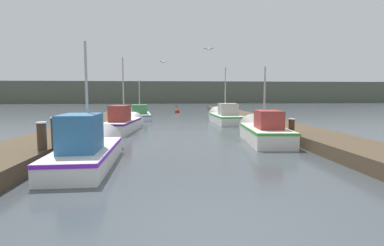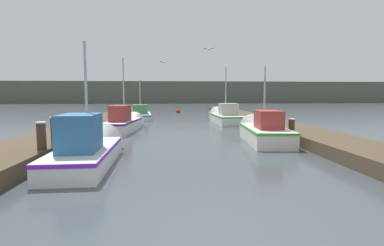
{
  "view_description": "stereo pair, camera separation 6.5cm",
  "coord_description": "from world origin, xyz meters",
  "px_view_note": "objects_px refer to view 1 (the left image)",
  "views": [
    {
      "loc": [
        -0.8,
        -4.3,
        2.16
      ],
      "look_at": [
        0.31,
        9.8,
        0.78
      ],
      "focal_mm": 28.0,
      "sensor_mm": 36.0,
      "label": 1
    },
    {
      "loc": [
        -0.73,
        -4.3,
        2.16
      ],
      "look_at": [
        0.31,
        9.8,
        0.78
      ],
      "focal_mm": 28.0,
      "sensor_mm": 36.0,
      "label": 2
    }
  ],
  "objects_px": {
    "fishing_boat_4": "(140,114)",
    "seagull_1": "(163,62)",
    "fishing_boat_1": "(263,131)",
    "fishing_boat_3": "(224,117)",
    "channel_buoy": "(177,111)",
    "mooring_piling_1": "(57,139)",
    "mooring_piling_0": "(42,143)",
    "seagull_lead": "(209,49)",
    "fishing_boat_2": "(125,122)",
    "mooring_piling_2": "(291,132)",
    "fishing_boat_0": "(90,148)"
  },
  "relations": [
    {
      "from": "mooring_piling_1",
      "to": "seagull_1",
      "type": "distance_m",
      "value": 12.03
    },
    {
      "from": "fishing_boat_2",
      "to": "mooring_piling_1",
      "type": "bearing_deg",
      "value": -91.78
    },
    {
      "from": "fishing_boat_4",
      "to": "seagull_1",
      "type": "height_order",
      "value": "seagull_1"
    },
    {
      "from": "mooring_piling_1",
      "to": "seagull_lead",
      "type": "relative_size",
      "value": 2.53
    },
    {
      "from": "fishing_boat_4",
      "to": "mooring_piling_0",
      "type": "bearing_deg",
      "value": -99.76
    },
    {
      "from": "fishing_boat_3",
      "to": "seagull_lead",
      "type": "distance_m",
      "value": 7.9
    },
    {
      "from": "fishing_boat_1",
      "to": "mooring_piling_0",
      "type": "xyz_separation_m",
      "value": [
        -8.14,
        -4.08,
        0.2
      ]
    },
    {
      "from": "fishing_boat_1",
      "to": "channel_buoy",
      "type": "xyz_separation_m",
      "value": [
        -3.35,
        21.09,
        -0.32
      ]
    },
    {
      "from": "fishing_boat_1",
      "to": "seagull_lead",
      "type": "xyz_separation_m",
      "value": [
        -2.2,
        2.44,
        4.01
      ]
    },
    {
      "from": "fishing_boat_0",
      "to": "seagull_lead",
      "type": "height_order",
      "value": "seagull_lead"
    },
    {
      "from": "fishing_boat_1",
      "to": "fishing_boat_3",
      "type": "bearing_deg",
      "value": 95.5
    },
    {
      "from": "seagull_1",
      "to": "fishing_boat_2",
      "type": "bearing_deg",
      "value": -152.69
    },
    {
      "from": "fishing_boat_2",
      "to": "mooring_piling_0",
      "type": "height_order",
      "value": "fishing_boat_2"
    },
    {
      "from": "seagull_lead",
      "to": "fishing_boat_0",
      "type": "bearing_deg",
      "value": -114.84
    },
    {
      "from": "mooring_piling_2",
      "to": "seagull_1",
      "type": "bearing_deg",
      "value": 122.4
    },
    {
      "from": "fishing_boat_2",
      "to": "channel_buoy",
      "type": "height_order",
      "value": "fishing_boat_2"
    },
    {
      "from": "fishing_boat_0",
      "to": "seagull_1",
      "type": "bearing_deg",
      "value": 77.75
    },
    {
      "from": "mooring_piling_1",
      "to": "seagull_lead",
      "type": "bearing_deg",
      "value": 45.69
    },
    {
      "from": "mooring_piling_0",
      "to": "seagull_lead",
      "type": "xyz_separation_m",
      "value": [
        5.94,
        6.53,
        3.82
      ]
    },
    {
      "from": "mooring_piling_1",
      "to": "seagull_lead",
      "type": "xyz_separation_m",
      "value": [
        5.75,
        5.89,
        3.77
      ]
    },
    {
      "from": "channel_buoy",
      "to": "seagull_1",
      "type": "bearing_deg",
      "value": -95.47
    },
    {
      "from": "fishing_boat_0",
      "to": "fishing_boat_4",
      "type": "distance_m",
      "value": 17.37
    },
    {
      "from": "fishing_boat_1",
      "to": "fishing_boat_4",
      "type": "distance_m",
      "value": 15.15
    },
    {
      "from": "fishing_boat_4",
      "to": "seagull_1",
      "type": "xyz_separation_m",
      "value": [
        2.25,
        -5.94,
        3.97
      ]
    },
    {
      "from": "seagull_lead",
      "to": "mooring_piling_2",
      "type": "bearing_deg",
      "value": -38.28
    },
    {
      "from": "fishing_boat_4",
      "to": "fishing_boat_1",
      "type": "bearing_deg",
      "value": -68.64
    },
    {
      "from": "seagull_1",
      "to": "mooring_piling_0",
      "type": "bearing_deg",
      "value": -133.01
    },
    {
      "from": "fishing_boat_0",
      "to": "channel_buoy",
      "type": "xyz_separation_m",
      "value": [
        3.45,
        24.98,
        -0.31
      ]
    },
    {
      "from": "fishing_boat_4",
      "to": "seagull_1",
      "type": "bearing_deg",
      "value": -74.96
    },
    {
      "from": "fishing_boat_3",
      "to": "fishing_boat_1",
      "type": "bearing_deg",
      "value": -91.14
    },
    {
      "from": "channel_buoy",
      "to": "seagull_1",
      "type": "xyz_separation_m",
      "value": [
        -1.3,
        -13.54,
        4.17
      ]
    },
    {
      "from": "fishing_boat_0",
      "to": "mooring_piling_0",
      "type": "xyz_separation_m",
      "value": [
        -1.34,
        -0.2,
        0.2
      ]
    },
    {
      "from": "fishing_boat_0",
      "to": "seagull_1",
      "type": "height_order",
      "value": "seagull_1"
    },
    {
      "from": "fishing_boat_2",
      "to": "fishing_boat_1",
      "type": "bearing_deg",
      "value": -27.25
    },
    {
      "from": "fishing_boat_1",
      "to": "mooring_piling_2",
      "type": "xyz_separation_m",
      "value": [
        0.87,
        -1.14,
        0.1
      ]
    },
    {
      "from": "fishing_boat_4",
      "to": "channel_buoy",
      "type": "distance_m",
      "value": 8.39
    },
    {
      "from": "fishing_boat_4",
      "to": "mooring_piling_2",
      "type": "bearing_deg",
      "value": -67.76
    },
    {
      "from": "seagull_1",
      "to": "channel_buoy",
      "type": "bearing_deg",
      "value": 58.21
    },
    {
      "from": "fishing_boat_0",
      "to": "seagull_1",
      "type": "distance_m",
      "value": 12.26
    },
    {
      "from": "mooring_piling_1",
      "to": "fishing_boat_3",
      "type": "bearing_deg",
      "value": 57.72
    },
    {
      "from": "channel_buoy",
      "to": "fishing_boat_1",
      "type": "bearing_deg",
      "value": -80.98
    },
    {
      "from": "fishing_boat_3",
      "to": "fishing_boat_4",
      "type": "relative_size",
      "value": 0.88
    },
    {
      "from": "fishing_boat_3",
      "to": "channel_buoy",
      "type": "xyz_separation_m",
      "value": [
        -3.22,
        12.17,
        -0.3
      ]
    },
    {
      "from": "mooring_piling_0",
      "to": "seagull_1",
      "type": "bearing_deg",
      "value": 73.3
    },
    {
      "from": "fishing_boat_2",
      "to": "seagull_1",
      "type": "relative_size",
      "value": 10.18
    },
    {
      "from": "fishing_boat_2",
      "to": "fishing_boat_3",
      "type": "relative_size",
      "value": 0.98
    },
    {
      "from": "channel_buoy",
      "to": "fishing_boat_4",
      "type": "bearing_deg",
      "value": -115.01
    },
    {
      "from": "fishing_boat_0",
      "to": "channel_buoy",
      "type": "height_order",
      "value": "fishing_boat_0"
    },
    {
      "from": "fishing_boat_1",
      "to": "fishing_boat_3",
      "type": "relative_size",
      "value": 0.89
    },
    {
      "from": "fishing_boat_1",
      "to": "fishing_boat_4",
      "type": "xyz_separation_m",
      "value": [
        -6.9,
        13.49,
        -0.11
      ]
    }
  ]
}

